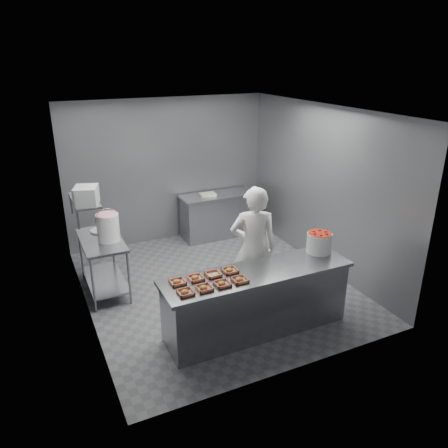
{
  "coord_description": "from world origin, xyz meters",
  "views": [
    {
      "loc": [
        -2.56,
        -5.74,
        3.55
      ],
      "look_at": [
        0.06,
        -0.2,
        1.14
      ],
      "focal_mm": 35.0,
      "sensor_mm": 36.0,
      "label": 1
    }
  ],
  "objects": [
    {
      "name": "tray_6",
      "position": [
        -0.57,
        -1.21,
        0.92
      ],
      "size": [
        0.19,
        0.18,
        0.04
      ],
      "color": "tan",
      "rests_on": "service_counter"
    },
    {
      "name": "service_counter",
      "position": [
        0.0,
        -1.35,
        0.45
      ],
      "size": [
        2.6,
        0.7,
        0.9
      ],
      "color": "slate",
      "rests_on": "ground"
    },
    {
      "name": "tray_7",
      "position": [
        -0.34,
        -1.21,
        0.92
      ],
      "size": [
        0.19,
        0.18,
        0.06
      ],
      "color": "tan",
      "rests_on": "service_counter"
    },
    {
      "name": "tray_2",
      "position": [
        -0.58,
        -1.49,
        0.92
      ],
      "size": [
        0.19,
        0.18,
        0.06
      ],
      "color": "tan",
      "rests_on": "service_counter"
    },
    {
      "name": "strawberry_tub",
      "position": [
        1.08,
        -1.2,
        1.06
      ],
      "size": [
        0.35,
        0.35,
        0.29
      ],
      "color": "silver",
      "rests_on": "service_counter"
    },
    {
      "name": "tray_1",
      "position": [
        -0.82,
        -1.49,
        0.92
      ],
      "size": [
        0.19,
        0.18,
        0.06
      ],
      "color": "tan",
      "rests_on": "service_counter"
    },
    {
      "name": "glaze_bucket",
      "position": [
        -1.54,
        0.5,
        1.12
      ],
      "size": [
        0.35,
        0.33,
        0.51
      ],
      "color": "silver",
      "rests_on": "prep_table"
    },
    {
      "name": "wall_back",
      "position": [
        0.0,
        2.25,
        1.4
      ],
      "size": [
        4.0,
        0.04,
        2.8
      ],
      "primitive_type": "cube",
      "color": "slate",
      "rests_on": "ground"
    },
    {
      "name": "tray_4",
      "position": [
        -1.06,
        -1.21,
        0.92
      ],
      "size": [
        0.19,
        0.18,
        0.06
      ],
      "color": "tan",
      "rests_on": "service_counter"
    },
    {
      "name": "wall_shelf",
      "position": [
        -1.82,
        0.6,
        1.55
      ],
      "size": [
        0.35,
        0.9,
        0.03
      ],
      "primitive_type": "cube",
      "color": "slate",
      "rests_on": "wall_left"
    },
    {
      "name": "wall_left",
      "position": [
        -2.0,
        0.0,
        1.4
      ],
      "size": [
        0.04,
        4.5,
        2.8
      ],
      "primitive_type": "cube",
      "color": "slate",
      "rests_on": "ground"
    },
    {
      "name": "bucket_lid",
      "position": [
        -1.6,
        0.93,
        0.91
      ],
      "size": [
        0.39,
        0.39,
        0.02
      ],
      "primitive_type": "cylinder",
      "rotation": [
        0.0,
        0.0,
        -0.32
      ],
      "color": "silver",
      "rests_on": "prep_table"
    },
    {
      "name": "ceiling",
      "position": [
        0.0,
        0.0,
        2.8
      ],
      "size": [
        4.5,
        4.5,
        0.0
      ],
      "primitive_type": "plane",
      "rotation": [
        3.14,
        0.0,
        0.0
      ],
      "color": "white",
      "rests_on": "wall_back"
    },
    {
      "name": "tray_3",
      "position": [
        -0.34,
        -1.49,
        0.92
      ],
      "size": [
        0.19,
        0.18,
        0.06
      ],
      "color": "tan",
      "rests_on": "service_counter"
    },
    {
      "name": "paper_stack",
      "position": [
        0.69,
        1.9,
        0.92
      ],
      "size": [
        0.33,
        0.26,
        0.05
      ],
      "primitive_type": "cube",
      "rotation": [
        0.0,
        0.0,
        -0.15
      ],
      "color": "silver",
      "rests_on": "back_counter"
    },
    {
      "name": "back_counter",
      "position": [
        0.9,
        1.9,
        0.45
      ],
      "size": [
        1.5,
        0.6,
        0.9
      ],
      "color": "slate",
      "rests_on": "ground"
    },
    {
      "name": "floor",
      "position": [
        0.0,
        0.0,
        0.0
      ],
      "size": [
        4.5,
        4.5,
        0.0
      ],
      "primitive_type": "plane",
      "color": "#4C4C51",
      "rests_on": "ground"
    },
    {
      "name": "tray_0",
      "position": [
        -1.06,
        -1.49,
        0.92
      ],
      "size": [
        0.19,
        0.18,
        0.06
      ],
      "color": "tan",
      "rests_on": "service_counter"
    },
    {
      "name": "appliance",
      "position": [
        -1.82,
        0.33,
        1.7
      ],
      "size": [
        0.4,
        0.43,
        0.26
      ],
      "primitive_type": "cube",
      "rotation": [
        0.0,
        0.0,
        -0.32
      ],
      "color": "gray",
      "rests_on": "wall_shelf"
    },
    {
      "name": "prep_table",
      "position": [
        -1.65,
        0.6,
        0.59
      ],
      "size": [
        0.6,
        1.2,
        0.9
      ],
      "color": "slate",
      "rests_on": "ground"
    },
    {
      "name": "wall_right",
      "position": [
        2.0,
        0.0,
        1.4
      ],
      "size": [
        0.04,
        4.5,
        2.8
      ],
      "primitive_type": "cube",
      "color": "slate",
      "rests_on": "ground"
    },
    {
      "name": "rag",
      "position": [
        -1.52,
        0.99,
        0.91
      ],
      "size": [
        0.16,
        0.14,
        0.02
      ],
      "primitive_type": "cube",
      "rotation": [
        0.0,
        0.0,
        -0.08
      ],
      "color": "#CCB28C",
      "rests_on": "prep_table"
    },
    {
      "name": "worker",
      "position": [
        0.27,
        -0.74,
        0.93
      ],
      "size": [
        0.79,
        0.65,
        1.85
      ],
      "primitive_type": "imported",
      "rotation": [
        0.0,
        0.0,
        2.79
      ],
      "color": "white",
      "rests_on": "ground"
    },
    {
      "name": "tray_5",
      "position": [
        -0.82,
        -1.21,
        0.92
      ],
      "size": [
        0.19,
        0.18,
        0.06
      ],
      "color": "tan",
      "rests_on": "service_counter"
    }
  ]
}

